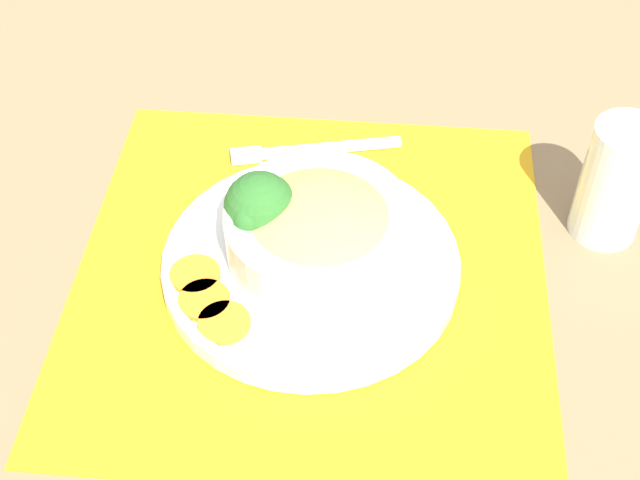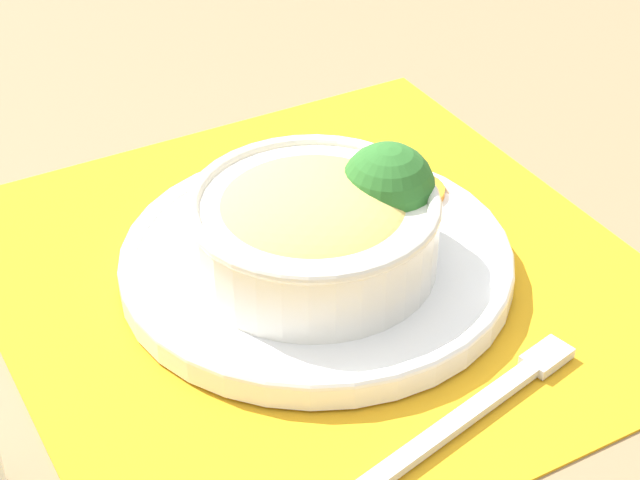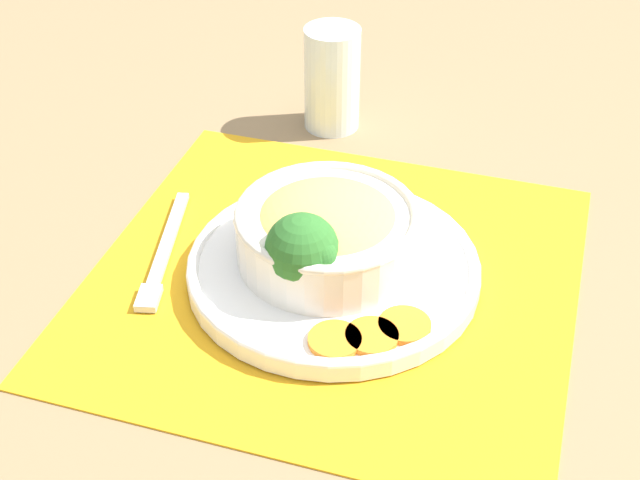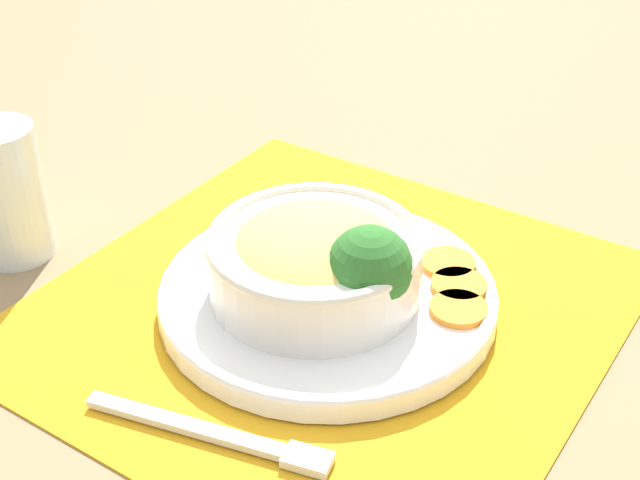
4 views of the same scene
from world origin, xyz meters
name	(u,v)px [view 4 (image 4 of 4)]	position (x,y,z in m)	size (l,w,h in m)	color
ground_plane	(328,308)	(0.00, 0.00, 0.00)	(4.00, 4.00, 0.00)	#8C704C
placemat	(328,306)	(0.00, 0.00, 0.00)	(0.47, 0.46, 0.00)	orange
plate	(328,293)	(0.00, 0.00, 0.02)	(0.28, 0.28, 0.02)	white
bowl	(315,258)	(0.01, -0.01, 0.05)	(0.17, 0.17, 0.06)	silver
broccoli_floret	(370,269)	(0.02, 0.05, 0.07)	(0.07, 0.07, 0.08)	#84AD5B
carrot_slice_near	(458,309)	(-0.03, 0.10, 0.02)	(0.05, 0.05, 0.01)	orange
carrot_slice_middle	(459,285)	(-0.05, 0.09, 0.02)	(0.05, 0.05, 0.01)	orange
carrot_slice_far	(448,263)	(-0.08, 0.07, 0.02)	(0.05, 0.05, 0.01)	orange
water_glass	(8,200)	(0.07, -0.28, 0.06)	(0.07, 0.07, 0.12)	silver
fork	(230,438)	(0.17, 0.02, 0.01)	(0.05, 0.18, 0.01)	silver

